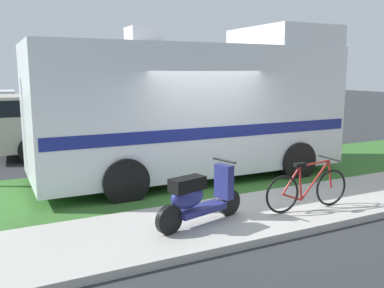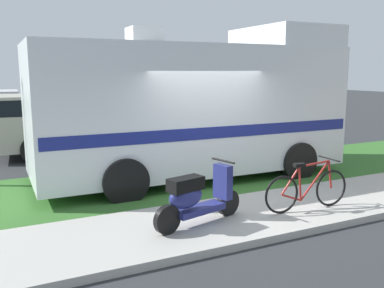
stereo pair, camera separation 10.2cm
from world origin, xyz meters
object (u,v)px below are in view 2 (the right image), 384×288
at_px(pickup_truck_near, 71,122).
at_px(motorhome_rv, 194,107).
at_px(scooter, 196,197).
at_px(bicycle, 307,189).

bearing_deg(pickup_truck_near, motorhome_rv, -64.81).
relative_size(motorhome_rv, scooter, 4.21).
bearing_deg(scooter, bicycle, -5.04).
bearing_deg(bicycle, pickup_truck_near, 108.99).
bearing_deg(bicycle, scooter, 174.96).
height_order(motorhome_rv, scooter, motorhome_rv).
distance_m(motorhome_rv, pickup_truck_near, 4.79).
relative_size(motorhome_rv, pickup_truck_near, 1.29).
bearing_deg(bicycle, motorhome_rv, 100.06).
height_order(motorhome_rv, bicycle, motorhome_rv).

